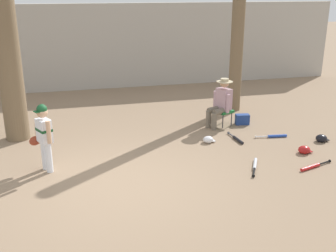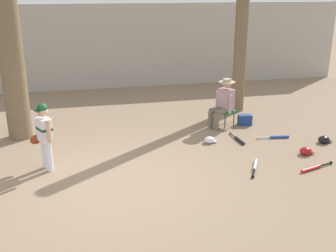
% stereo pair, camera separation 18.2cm
% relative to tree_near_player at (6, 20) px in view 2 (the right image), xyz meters
% --- Properties ---
extents(ground_plane, '(60.00, 60.00, 0.00)m').
position_rel_tree_near_player_xyz_m(ground_plane, '(1.89, -2.85, -2.64)').
color(ground_plane, '#897056').
extents(concrete_back_wall, '(18.00, 0.36, 2.81)m').
position_rel_tree_near_player_xyz_m(concrete_back_wall, '(1.89, 4.52, -1.24)').
color(concrete_back_wall, '#ADA89E').
rests_on(concrete_back_wall, ground).
extents(tree_near_player, '(0.80, 0.80, 6.10)m').
position_rel_tree_near_player_xyz_m(tree_near_player, '(0.00, 0.00, 0.00)').
color(tree_near_player, brown).
rests_on(tree_near_player, ground).
extents(tree_behind_spectator, '(0.49, 0.49, 5.14)m').
position_rel_tree_near_player_xyz_m(tree_behind_spectator, '(5.71, 0.91, -0.32)').
color(tree_behind_spectator, brown).
rests_on(tree_behind_spectator, ground).
extents(young_ballplayer, '(0.48, 0.54, 1.31)m').
position_rel_tree_near_player_xyz_m(young_ballplayer, '(0.69, -1.94, -1.90)').
color(young_ballplayer, white).
rests_on(young_ballplayer, ground).
extents(folding_stool, '(0.52, 0.52, 0.41)m').
position_rel_tree_near_player_xyz_m(folding_stool, '(4.90, -0.31, -2.28)').
color(folding_stool, '#196B2D').
rests_on(folding_stool, ground).
extents(seated_spectator, '(0.67, 0.55, 1.20)m').
position_rel_tree_near_player_xyz_m(seated_spectator, '(4.81, -0.35, -2.00)').
color(seated_spectator, '#6B6051').
rests_on(seated_spectator, ground).
extents(handbag_beside_stool, '(0.36, 0.23, 0.26)m').
position_rel_tree_near_player_xyz_m(handbag_beside_stool, '(5.41, -0.35, -2.51)').
color(handbag_beside_stool, navy).
rests_on(handbag_beside_stool, ground).
extents(bat_aluminum_silver, '(0.44, 0.72, 0.07)m').
position_rel_tree_near_player_xyz_m(bat_aluminum_silver, '(4.58, -2.78, -2.61)').
color(bat_aluminum_silver, '#B7BCC6').
rests_on(bat_aluminum_silver, ground).
extents(bat_red_barrel, '(0.80, 0.30, 0.07)m').
position_rel_tree_near_player_xyz_m(bat_red_barrel, '(5.63, -3.12, -2.61)').
color(bat_red_barrel, red).
rests_on(bat_red_barrel, ground).
extents(bat_blue_youth, '(0.75, 0.16, 0.07)m').
position_rel_tree_near_player_xyz_m(bat_blue_youth, '(5.75, -1.42, -2.61)').
color(bat_blue_youth, '#2347AD').
rests_on(bat_blue_youth, ground).
extents(bat_black_composite, '(0.10, 0.72, 0.07)m').
position_rel_tree_near_player_xyz_m(bat_black_composite, '(4.82, -1.38, -2.61)').
color(bat_black_composite, black).
rests_on(bat_black_composite, ground).
extents(batting_helmet_red, '(0.30, 0.23, 0.17)m').
position_rel_tree_near_player_xyz_m(batting_helmet_red, '(5.88, -2.42, -2.57)').
color(batting_helmet_red, '#A81919').
rests_on(batting_helmet_red, ground).
extents(batting_helmet_black, '(0.30, 0.23, 0.18)m').
position_rel_tree_near_player_xyz_m(batting_helmet_black, '(6.63, -1.92, -2.57)').
color(batting_helmet_black, black).
rests_on(batting_helmet_black, ground).
extents(batting_helmet_white, '(0.27, 0.21, 0.16)m').
position_rel_tree_near_player_xyz_m(batting_helmet_white, '(4.14, -1.34, -2.58)').
color(batting_helmet_white, silver).
rests_on(batting_helmet_white, ground).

